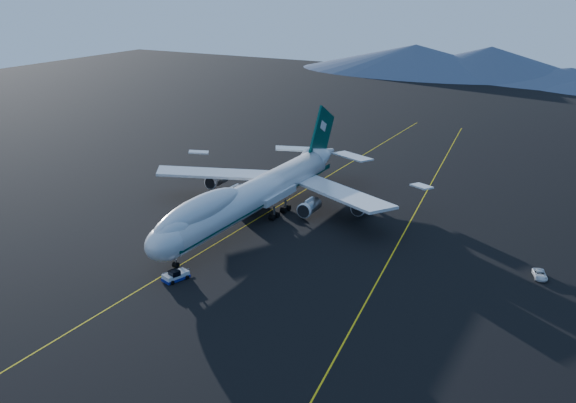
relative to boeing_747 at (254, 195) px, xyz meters
The scene contains 6 objects.
ground 5.81m from the boeing_747, 90.00° to the right, with size 500.00×500.00×0.00m, color black.
taxiway_line_main 5.80m from the boeing_747, 90.00° to the right, with size 0.25×220.00×0.01m, color #E0BD0D.
taxiway_line_side 32.14m from the boeing_747, 18.38° to the left, with size 0.25×200.00×0.01m, color #E0BD0D.
boeing_747 is the anchor object (origin of this frame).
pushback_tug 30.94m from the boeing_747, 84.35° to the right, with size 3.60×5.00×1.97m.
service_van 57.59m from the boeing_747, ahead, with size 2.04×4.42×1.23m, color silver.
Camera 1 is at (67.31, -107.76, 48.91)m, focal length 40.00 mm.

